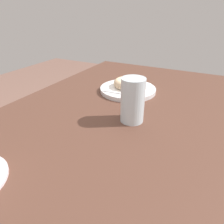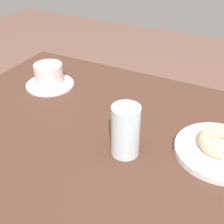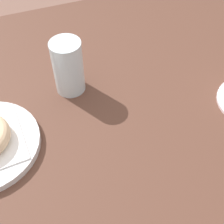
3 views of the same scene
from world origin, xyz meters
TOP-DOWN VIEW (x-y plane):
  - table at (0.00, 0.00)m, footprint 1.10×0.73m
  - plate_sugar_ring at (0.18, 0.07)m, footprint 0.20×0.20m
  - napkin_sugar_ring at (0.18, 0.07)m, footprint 0.15×0.15m
  - donut_sugar_ring at (0.18, 0.07)m, footprint 0.10×0.10m
  - water_glass at (-0.01, -0.02)m, footprint 0.06×0.06m

SIDE VIEW (x-z plane):
  - table at x=0.00m, z-range 0.30..1.05m
  - plate_sugar_ring at x=0.18m, z-range 0.75..0.76m
  - napkin_sugar_ring at x=0.18m, z-range 0.76..0.77m
  - donut_sugar_ring at x=0.18m, z-range 0.77..0.80m
  - water_glass at x=-0.01m, z-range 0.75..0.87m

